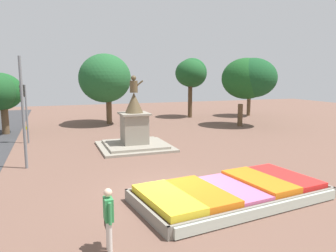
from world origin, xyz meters
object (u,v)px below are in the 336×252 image
Objects in this scene: flower_planter at (231,193)px; pedestrian_with_handbag at (108,216)px; traffic_light_far_corner at (24,103)px; banner_pole at (23,110)px; statue_monument at (134,131)px.

pedestrian_with_handbag is (-4.90, -2.04, 0.70)m from flower_planter.
traffic_light_far_corner reaches higher than pedestrian_with_handbag.
banner_pole reaches higher than flower_planter.
traffic_light_far_corner is 6.59m from banner_pole.
statue_monument is 1.16× the size of traffic_light_far_corner.
banner_pole is (-6.24, -2.73, 1.84)m from statue_monument.
statue_monument reaches higher than traffic_light_far_corner.
banner_pole reaches higher than pedestrian_with_handbag.
flower_planter is at bearing -82.92° from statue_monument.
traffic_light_far_corner is 2.30× the size of pedestrian_with_handbag.
flower_planter is 5.36m from pedestrian_with_handbag.
traffic_light_far_corner is at bearing 119.65° from flower_planter.
traffic_light_far_corner is (-6.60, 3.85, 1.63)m from statue_monument.
statue_monument reaches higher than pedestrian_with_handbag.
statue_monument is 7.81m from traffic_light_far_corner.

